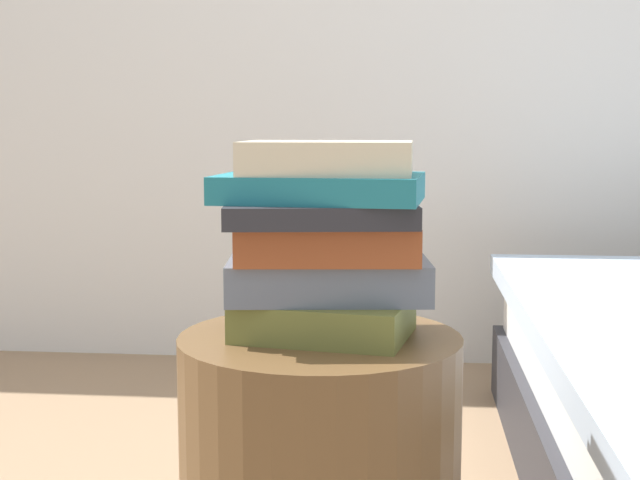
% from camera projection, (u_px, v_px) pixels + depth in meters
% --- Properties ---
extents(wall_back, '(7.00, 0.08, 2.60)m').
position_uv_depth(wall_back, '(375.00, 6.00, 3.20)').
color(wall_back, silver).
rests_on(wall_back, ground_plane).
extents(book_olive, '(0.27, 0.22, 0.06)m').
position_uv_depth(book_olive, '(324.00, 318.00, 1.32)').
color(book_olive, olive).
rests_on(book_olive, side_table).
extents(book_slate, '(0.31, 0.19, 0.06)m').
position_uv_depth(book_slate, '(328.00, 279.00, 1.32)').
color(book_slate, slate).
rests_on(book_slate, book_olive).
extents(book_rust, '(0.28, 0.19, 0.05)m').
position_uv_depth(book_rust, '(327.00, 242.00, 1.30)').
color(book_rust, '#994723').
rests_on(book_rust, book_slate).
extents(book_charcoal, '(0.29, 0.23, 0.03)m').
position_uv_depth(book_charcoal, '(321.00, 213.00, 1.29)').
color(book_charcoal, '#28282D').
rests_on(book_charcoal, book_rust).
extents(book_teal, '(0.31, 0.22, 0.04)m').
position_uv_depth(book_teal, '(323.00, 188.00, 1.30)').
color(book_teal, '#1E727F').
rests_on(book_teal, book_charcoal).
extents(book_cream, '(0.25, 0.17, 0.05)m').
position_uv_depth(book_cream, '(328.00, 158.00, 1.29)').
color(book_cream, beige).
rests_on(book_cream, book_teal).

